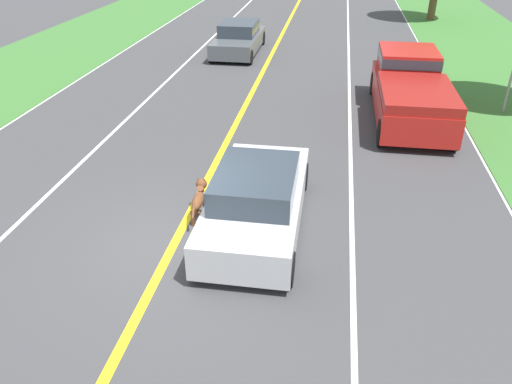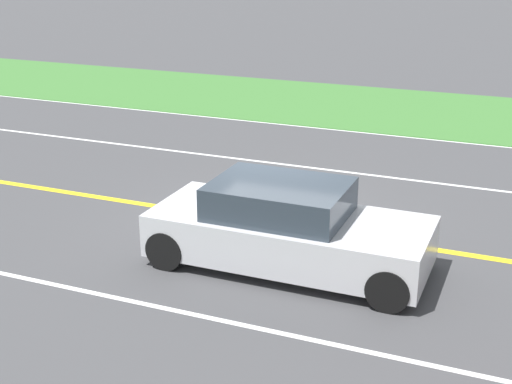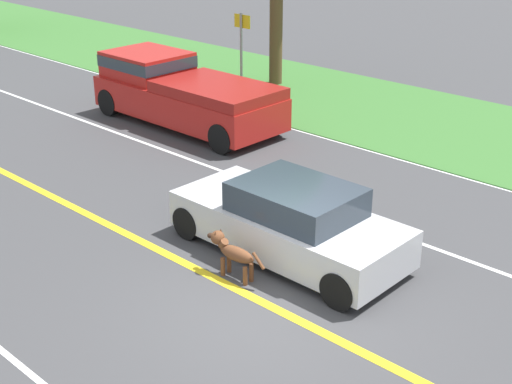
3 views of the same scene
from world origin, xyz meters
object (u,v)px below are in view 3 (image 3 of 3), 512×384
at_px(ego_car, 290,222).
at_px(dog, 232,251).
at_px(pickup_truck, 181,91).
at_px(street_sign, 242,44).

distance_m(ego_car, dog, 1.29).
relative_size(pickup_truck, street_sign, 2.24).
xyz_separation_m(dog, street_sign, (8.21, 7.74, 1.13)).
relative_size(dog, street_sign, 0.49).
bearing_deg(ego_car, pickup_truck, 62.35).
bearing_deg(dog, pickup_truck, 50.81).
xyz_separation_m(ego_car, street_sign, (6.94, 7.93, 0.96)).
bearing_deg(pickup_truck, street_sign, 13.07).
height_order(dog, pickup_truck, pickup_truck).
height_order(dog, street_sign, street_sign).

